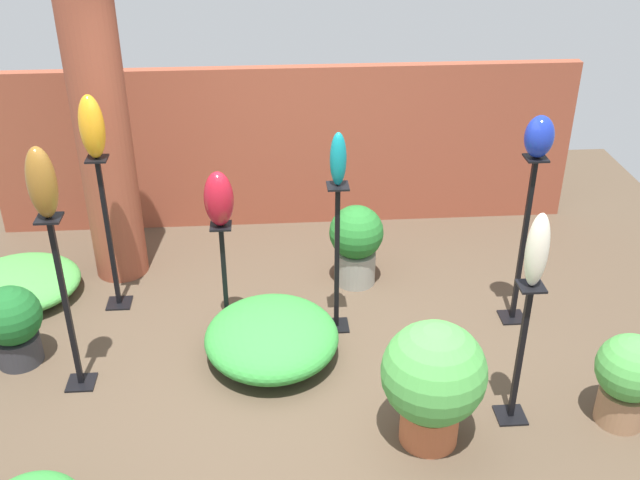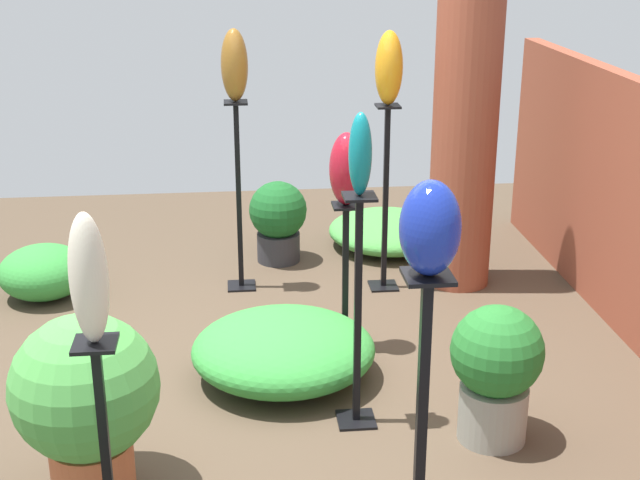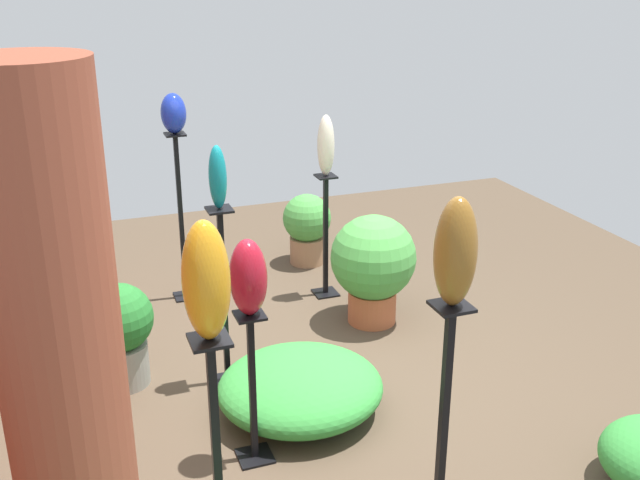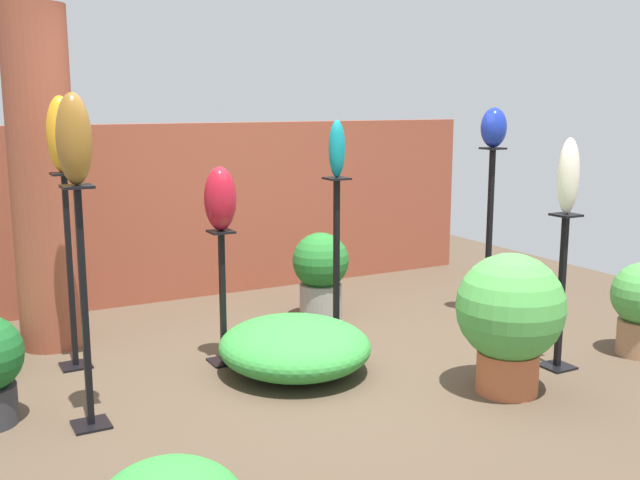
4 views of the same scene
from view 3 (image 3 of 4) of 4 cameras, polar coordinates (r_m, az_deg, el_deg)
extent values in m
plane|color=#4C3D2D|center=(5.11, -0.74, -11.51)|extent=(8.00, 8.00, 0.00)
cylinder|color=brown|center=(2.97, -18.80, -11.12)|extent=(0.46, 0.46, 2.45)
cube|color=black|center=(4.56, -4.98, -16.08)|extent=(0.20, 0.20, 0.01)
cube|color=black|center=(4.30, -5.17, -11.20)|extent=(0.04, 0.04, 0.93)
cube|color=black|center=(4.07, -5.38, -5.74)|extent=(0.16, 0.16, 0.01)
cube|color=black|center=(5.27, -7.02, -10.55)|extent=(0.20, 0.20, 0.01)
cube|color=black|center=(4.97, -7.34, -4.46)|extent=(0.04, 0.04, 1.25)
cube|color=black|center=(4.74, -7.68, 2.31)|extent=(0.16, 0.16, 0.02)
cube|color=black|center=(6.48, 0.42, -4.04)|extent=(0.20, 0.20, 0.01)
cube|color=black|center=(6.27, 0.43, 0.29)|extent=(0.04, 0.04, 1.06)
cube|color=black|center=(6.11, 0.44, 4.88)|extent=(0.16, 0.16, 0.02)
cube|color=black|center=(6.52, -10.15, -4.21)|extent=(0.20, 0.20, 0.01)
cube|color=black|center=(6.26, -10.55, 1.63)|extent=(0.04, 0.04, 1.42)
cube|color=black|center=(6.07, -10.99, 7.91)|extent=(0.16, 0.16, 0.02)
cube|color=black|center=(3.58, 9.31, -14.69)|extent=(0.04, 0.04, 1.35)
cube|color=black|center=(3.24, 10.00, -5.00)|extent=(0.16, 0.16, 0.02)
cube|color=black|center=(3.37, -7.79, -17.43)|extent=(0.04, 0.04, 1.33)
cube|color=black|center=(3.01, -8.41, -7.56)|extent=(0.16, 0.16, 0.02)
ellipsoid|color=maroon|center=(3.98, -5.49, -2.86)|extent=(0.22, 0.20, 0.43)
ellipsoid|color=#0F727A|center=(4.68, -7.80, 4.76)|extent=(0.12, 0.11, 0.41)
ellipsoid|color=beige|center=(6.04, 0.45, 7.22)|extent=(0.14, 0.14, 0.50)
ellipsoid|color=#192D9E|center=(6.03, -11.10, 9.45)|extent=(0.21, 0.20, 0.32)
ellipsoid|color=brown|center=(3.14, 10.28, -0.91)|extent=(0.18, 0.18, 0.48)
ellipsoid|color=orange|center=(2.89, -8.67, -3.11)|extent=(0.19, 0.19, 0.50)
cylinder|color=gray|center=(5.31, -14.78, -9.09)|extent=(0.35, 0.35, 0.29)
sphere|color=#236B28|center=(5.15, -15.13, -5.75)|extent=(0.47, 0.47, 0.47)
cylinder|color=#B25B38|center=(5.98, 3.98, -5.02)|extent=(0.38, 0.38, 0.26)
sphere|color=#479942|center=(5.81, 4.08, -1.33)|extent=(0.67, 0.67, 0.67)
cylinder|color=#936B4C|center=(7.08, -0.99, -0.75)|extent=(0.33, 0.33, 0.25)
sphere|color=#479942|center=(6.97, -1.00, 1.68)|extent=(0.45, 0.45, 0.45)
ellipsoid|color=#338C38|center=(4.83, -1.51, -11.17)|extent=(1.01, 1.06, 0.36)
camera|label=1|loc=(7.08, 39.40, 23.11)|focal=42.00mm
camera|label=2|loc=(8.62, -10.41, 19.07)|focal=50.00mm
camera|label=4|loc=(5.93, 51.48, 3.78)|focal=42.00mm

